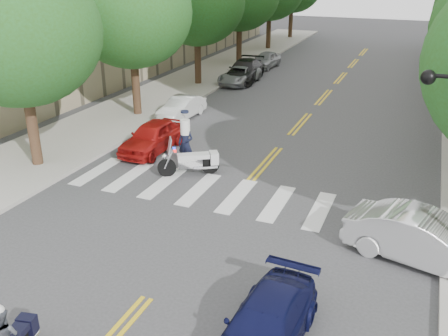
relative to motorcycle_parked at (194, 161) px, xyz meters
The scene contains 14 objects.
ground 8.13m from the motorcycle_parked, 73.22° to the right, with size 140.00×140.00×0.00m, color #38383A.
sidewalk_left 15.94m from the motorcycle_parked, 116.70° to the left, with size 5.00×60.00×0.15m, color #9E9991.
tree_l_0 8.35m from the motorcycle_parked, 164.72° to the right, with size 6.40×6.40×8.45m.
tree_l_1 10.27m from the motorcycle_parked, 136.01° to the left, with size 6.40×6.40×8.45m.
tree_l_2 16.41m from the motorcycle_parked, 114.40° to the left, with size 6.40×6.40×8.45m.
motorcycle_parked is the anchor object (origin of this frame).
officer_standing 1.11m from the motorcycle_parked, 134.64° to the left, with size 0.71×0.46×1.94m, color black.
convertible 9.43m from the motorcycle_parked, 20.27° to the right, with size 1.57×4.51×1.49m, color silver.
sedan_blue 10.07m from the motorcycle_parked, 55.54° to the right, with size 1.63×4.00×1.16m, color #0D0F36.
parked_car_a 3.38m from the motorcycle_parked, 149.06° to the left, with size 1.62×4.02×1.37m, color #A61311.
parked_car_b 7.81m from the motorcycle_parked, 120.44° to the left, with size 1.25×3.60×1.18m, color white.
parked_car_c 16.23m from the motorcycle_parked, 104.12° to the left, with size 1.95×4.24×1.18m, color #929599.
parked_car_d 17.20m from the motorcycle_parked, 103.31° to the left, with size 2.04×5.02×1.46m, color black.
parked_car_e 22.09m from the motorcycle_parked, 100.32° to the left, with size 1.51×3.75×1.28m, color #96979B.
Camera 1 is at (5.86, -9.05, 8.11)m, focal length 40.00 mm.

